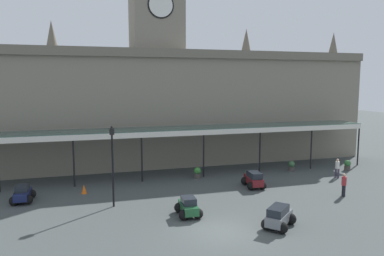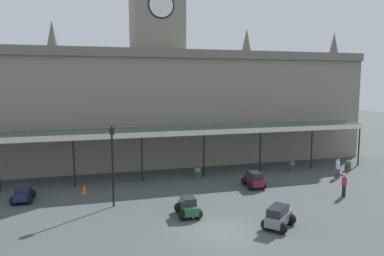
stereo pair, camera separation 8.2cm
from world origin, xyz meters
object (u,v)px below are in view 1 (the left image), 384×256
car_green_sedan (188,208)px  victorian_lamppost (112,157)px  traffic_cone (84,189)px  planter_near_kerb (347,165)px  car_maroon_estate (254,180)px  planter_by_canopy (292,166)px  car_navy_sedan (23,195)px  planter_forecourt_centre (197,173)px  pedestrian_near_entrance (344,184)px  pedestrian_beside_cars (337,168)px  car_grey_estate (279,218)px

car_green_sedan → victorian_lamppost: bearing=144.9°
traffic_cone → planter_near_kerb: (23.66, 0.61, 0.15)m
car_maroon_estate → planter_by_canopy: size_ratio=2.43×
car_navy_sedan → planter_forecourt_centre: (13.41, 2.61, -0.01)m
car_green_sedan → traffic_cone: (-6.18, 6.54, -0.16)m
car_maroon_estate → victorian_lamppost: 11.36m
victorian_lamppost → planter_forecourt_centre: victorian_lamppost is taller
victorian_lamppost → planter_near_kerb: size_ratio=5.62×
victorian_lamppost → car_maroon_estate: bearing=7.9°
traffic_cone → planter_forecourt_centre: bearing=11.0°
pedestrian_near_entrance → planter_by_canopy: bearing=86.6°
pedestrian_beside_cars → traffic_cone: 20.99m
pedestrian_beside_cars → victorian_lamppost: 19.32m
car_green_sedan → car_navy_sedan: (-10.23, 5.76, 0.00)m
car_green_sedan → planter_forecourt_centre: 8.95m
car_green_sedan → pedestrian_beside_cars: bearing=19.0°
victorian_lamppost → planter_by_canopy: 17.67m
car_green_sedan → pedestrian_near_entrance: (11.84, 0.59, 0.41)m
pedestrian_beside_cars → planter_by_canopy: (-2.45, 3.26, -0.42)m
car_navy_sedan → car_maroon_estate: car_maroon_estate is taller
victorian_lamppost → planter_by_canopy: bearing=17.8°
pedestrian_beside_cars → planter_by_canopy: size_ratio=1.74×
car_green_sedan → planter_forecourt_centre: car_green_sedan is taller
planter_by_canopy → planter_near_kerb: size_ratio=1.00×
pedestrian_beside_cars → planter_forecourt_centre: bearing=164.2°
car_grey_estate → car_maroon_estate: bearing=74.3°
victorian_lamppost → car_grey_estate: bearing=-35.6°
car_green_sedan → planter_by_canopy: size_ratio=2.17×
car_green_sedan → planter_by_canopy: (12.30, 8.35, -0.01)m
planter_by_canopy → planter_near_kerb: (5.18, -1.20, 0.00)m
car_maroon_estate → planter_by_canopy: car_maroon_estate is taller
car_maroon_estate → traffic_cone: (-12.79, 2.00, -0.22)m
pedestrian_near_entrance → planter_near_kerb: bearing=49.3°
car_grey_estate → car_maroon_estate: size_ratio=1.03×
planter_forecourt_centre → car_navy_sedan: bearing=-169.0°
car_grey_estate → car_navy_sedan: 17.19m
planter_by_canopy → car_green_sedan: bearing=-145.8°
victorian_lamppost → planter_forecourt_centre: (7.48, 5.34, -2.83)m
car_grey_estate → pedestrian_near_entrance: 8.35m
car_maroon_estate → traffic_cone: 12.95m
pedestrian_beside_cars → victorian_lamppost: bearing=-173.8°
car_maroon_estate → planter_near_kerb: car_maroon_estate is taller
car_grey_estate → pedestrian_near_entrance: (7.41, 3.82, 0.34)m
traffic_cone → planter_near_kerb: bearing=1.5°
victorian_lamppost → traffic_cone: victorian_lamppost is taller
car_navy_sedan → traffic_cone: size_ratio=3.04×
pedestrian_beside_cars → car_navy_sedan: bearing=178.5°
planter_near_kerb → car_green_sedan: bearing=-157.8°
car_navy_sedan → car_green_sedan: bearing=-29.4°
car_navy_sedan → pedestrian_beside_cars: (24.98, -0.67, 0.41)m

